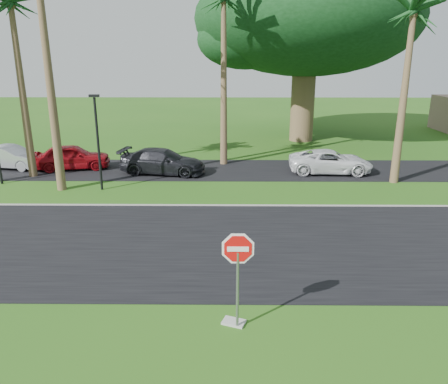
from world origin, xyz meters
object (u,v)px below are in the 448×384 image
stop_sign_near (238,261)px  car_red (72,157)px  car_dark (163,162)px  car_minivan (331,162)px  car_silver (10,157)px

stop_sign_near → car_red: bearing=121.0°
car_dark → car_red: bearing=88.8°
car_red → car_dark: 5.52m
car_red → car_minivan: car_red is taller
car_minivan → car_silver: bearing=89.8°
car_minivan → stop_sign_near: bearing=161.9°
stop_sign_near → car_red: (-9.34, 15.57, -1.04)m
car_dark → car_minivan: bearing=-79.9°
car_silver → car_minivan: size_ratio=0.88×
car_red → car_silver: bearing=76.0°
car_silver → car_dark: (9.12, -1.07, 0.02)m
stop_sign_near → car_dark: stop_sign_near is taller
car_silver → car_dark: size_ratio=0.85×
car_red → car_minivan: bearing=-104.8°
car_silver → car_dark: bearing=-85.7°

